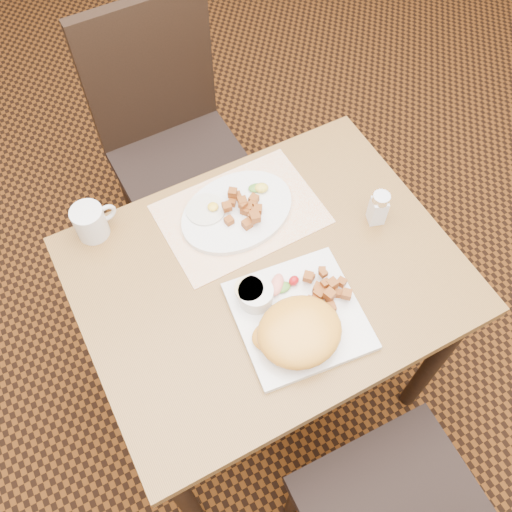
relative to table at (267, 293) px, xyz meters
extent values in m
plane|color=black|center=(0.00, 0.00, -0.64)|extent=(8.00, 8.00, 0.00)
cube|color=brown|center=(0.00, 0.00, 0.09)|extent=(0.90, 0.70, 0.03)
cylinder|color=black|center=(-0.40, -0.30, -0.28)|extent=(0.05, 0.05, 0.71)
cylinder|color=black|center=(0.40, -0.30, -0.28)|extent=(0.05, 0.05, 0.71)
cylinder|color=black|center=(-0.40, 0.30, -0.28)|extent=(0.05, 0.05, 0.71)
cylinder|color=black|center=(0.40, 0.30, -0.28)|extent=(0.05, 0.05, 0.71)
cylinder|color=black|center=(-0.14, -0.42, -0.43)|extent=(0.04, 0.04, 0.42)
cylinder|color=black|center=(0.22, -0.43, -0.43)|extent=(0.04, 0.04, 0.42)
cube|color=black|center=(0.03, 0.62, -0.19)|extent=(0.42, 0.42, 0.05)
cylinder|color=black|center=(0.21, 0.80, -0.43)|extent=(0.04, 0.04, 0.42)
cylinder|color=black|center=(0.21, 0.44, -0.43)|extent=(0.04, 0.04, 0.42)
cylinder|color=black|center=(-0.15, 0.80, -0.43)|extent=(0.04, 0.04, 0.42)
cylinder|color=black|center=(-0.15, 0.44, -0.43)|extent=(0.04, 0.04, 0.42)
cube|color=black|center=(0.03, 0.82, 0.08)|extent=(0.42, 0.04, 0.50)
cube|color=white|center=(0.02, 0.18, 0.11)|extent=(0.41, 0.29, 0.00)
cube|color=silver|center=(0.01, -0.14, 0.12)|extent=(0.31, 0.31, 0.02)
ellipsoid|color=gold|center=(-0.02, -0.19, 0.16)|extent=(0.19, 0.17, 0.07)
ellipsoid|color=gold|center=(0.00, -0.21, 0.14)|extent=(0.08, 0.07, 0.03)
ellipsoid|color=gold|center=(-0.08, -0.16, 0.14)|extent=(0.08, 0.07, 0.03)
cylinder|color=silver|center=(-0.06, -0.06, 0.15)|extent=(0.08, 0.08, 0.04)
cylinder|color=beige|center=(-0.07, -0.04, 0.17)|extent=(0.07, 0.07, 0.01)
ellipsoid|color=#387223|center=(0.00, -0.06, 0.13)|extent=(0.04, 0.03, 0.01)
ellipsoid|color=red|center=(0.03, -0.06, 0.14)|extent=(0.03, 0.03, 0.03)
ellipsoid|color=#F28C72|center=(0.00, -0.05, 0.14)|extent=(0.06, 0.06, 0.02)
cylinder|color=white|center=(-0.06, 0.22, 0.13)|extent=(0.10, 0.10, 0.01)
ellipsoid|color=yellow|center=(-0.04, 0.22, 0.14)|extent=(0.03, 0.03, 0.01)
ellipsoid|color=#387223|center=(0.09, 0.22, 0.13)|extent=(0.05, 0.04, 0.01)
ellipsoid|color=yellow|center=(0.10, 0.21, 0.14)|extent=(0.04, 0.04, 0.02)
cube|color=white|center=(0.32, 0.01, 0.15)|extent=(0.05, 0.05, 0.08)
cylinder|color=silver|center=(0.32, 0.01, 0.20)|extent=(0.05, 0.05, 0.02)
cylinder|color=silver|center=(-0.33, 0.31, 0.15)|extent=(0.08, 0.08, 0.09)
torus|color=silver|center=(-0.29, 0.31, 0.16)|extent=(0.05, 0.02, 0.05)
cube|color=#9E5019|center=(0.07, -0.10, 0.14)|extent=(0.03, 0.03, 0.02)
cube|color=#9E5019|center=(0.09, -0.11, 0.15)|extent=(0.02, 0.02, 0.02)
cube|color=#9E5019|center=(0.07, -0.07, 0.13)|extent=(0.03, 0.03, 0.02)
cube|color=#9E5019|center=(0.06, -0.07, 0.15)|extent=(0.03, 0.03, 0.02)
cube|color=#9E5019|center=(0.13, -0.12, 0.13)|extent=(0.02, 0.03, 0.02)
cube|color=#9E5019|center=(0.03, -0.14, 0.14)|extent=(0.02, 0.02, 0.02)
cube|color=#9E5019|center=(0.11, -0.12, 0.13)|extent=(0.02, 0.02, 0.02)
cube|color=#9E5019|center=(0.07, -0.12, 0.14)|extent=(0.03, 0.03, 0.02)
cube|color=#9E5019|center=(0.06, -0.12, 0.13)|extent=(0.02, 0.02, 0.01)
cube|color=#9E5019|center=(0.10, -0.08, 0.15)|extent=(0.02, 0.02, 0.02)
cube|color=#9E5019|center=(0.04, -0.13, 0.14)|extent=(0.03, 0.03, 0.02)
cube|color=#9E5019|center=(0.10, -0.07, 0.15)|extent=(0.02, 0.02, 0.01)
cube|color=#9E5019|center=(0.12, -0.15, 0.15)|extent=(0.03, 0.03, 0.02)
cube|color=#9E5019|center=(0.10, -0.12, 0.15)|extent=(0.02, 0.02, 0.02)
cube|color=#9E5019|center=(0.07, -0.16, 0.14)|extent=(0.03, 0.02, 0.02)
cube|color=#9E5019|center=(0.08, -0.12, 0.14)|extent=(0.03, 0.03, 0.02)
cube|color=#9E5019|center=(0.09, -0.14, 0.13)|extent=(0.02, 0.02, 0.02)
cube|color=#9E5019|center=(0.08, -0.14, 0.15)|extent=(0.03, 0.03, 0.02)
cube|color=#9E5019|center=(0.05, -0.15, 0.14)|extent=(0.02, 0.02, 0.02)
cube|color=#9E5019|center=(0.11, -0.14, 0.13)|extent=(0.02, 0.02, 0.02)
cube|color=#9E5019|center=(0.04, 0.14, 0.14)|extent=(0.03, 0.03, 0.02)
cube|color=#9E5019|center=(0.03, 0.22, 0.14)|extent=(0.02, 0.02, 0.02)
cube|color=#9E5019|center=(0.03, 0.13, 0.16)|extent=(0.03, 0.03, 0.02)
cube|color=#9E5019|center=(-0.02, 0.16, 0.14)|extent=(0.02, 0.02, 0.02)
cube|color=#9E5019|center=(0.02, 0.18, 0.15)|extent=(0.02, 0.02, 0.02)
cube|color=#9E5019|center=(0.06, 0.19, 0.14)|extent=(0.03, 0.03, 0.02)
cube|color=#9E5019|center=(0.04, 0.18, 0.14)|extent=(0.03, 0.03, 0.02)
cube|color=#9E5019|center=(0.06, 0.18, 0.14)|extent=(0.03, 0.03, 0.02)
cube|color=#9E5019|center=(0.01, 0.13, 0.14)|extent=(0.03, 0.03, 0.02)
cube|color=#9E5019|center=(0.02, 0.22, 0.16)|extent=(0.03, 0.03, 0.02)
cube|color=#9E5019|center=(0.06, 0.16, 0.14)|extent=(0.03, 0.03, 0.02)
cube|color=#9E5019|center=(0.03, 0.19, 0.15)|extent=(0.03, 0.03, 0.02)
cube|color=#9E5019|center=(-0.01, 0.19, 0.15)|extent=(0.02, 0.03, 0.02)
cube|color=#9E5019|center=(0.03, 0.17, 0.14)|extent=(0.02, 0.02, 0.02)
cube|color=#9E5019|center=(0.03, 0.17, 0.14)|extent=(0.03, 0.03, 0.02)
cube|color=#9E5019|center=(0.01, 0.21, 0.14)|extent=(0.03, 0.03, 0.02)
cube|color=#9E5019|center=(0.04, 0.16, 0.14)|extent=(0.02, 0.02, 0.02)
cube|color=#9E5019|center=(0.03, 0.17, 0.14)|extent=(0.03, 0.03, 0.02)
camera|label=1|loc=(-0.34, -0.59, 1.30)|focal=40.00mm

